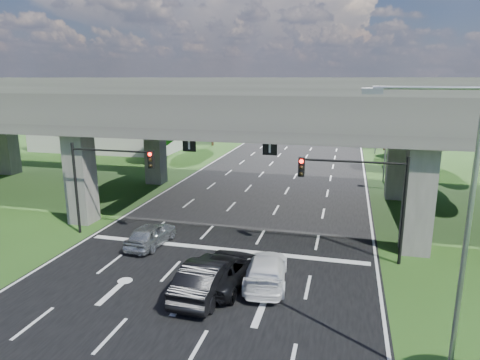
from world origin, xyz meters
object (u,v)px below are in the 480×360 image
at_px(streetlight_beyond, 375,110).
at_px(car_white, 266,270).
at_px(car_dark, 207,277).
at_px(streetlight_near, 454,220).
at_px(signal_left, 104,173).
at_px(car_trailing, 225,269).
at_px(streetlight_far, 383,122).
at_px(signal_right, 363,188).
at_px(car_silver, 151,235).

xyz_separation_m(streetlight_beyond, car_white, (-6.76, -40.12, -5.10)).
bearing_deg(car_dark, streetlight_near, 158.29).
xyz_separation_m(signal_left, car_trailing, (9.17, -4.53, -3.43)).
distance_m(streetlight_near, streetlight_far, 30.00).
distance_m(signal_right, streetlight_near, 10.33).
xyz_separation_m(streetlight_far, streetlight_beyond, (0.00, 16.00, 0.00)).
bearing_deg(car_white, car_dark, 28.18).
relative_size(signal_right, car_silver, 1.45).
bearing_deg(streetlight_far, streetlight_beyond, 90.00).
height_order(signal_left, streetlight_far, streetlight_far).
bearing_deg(car_white, signal_left, -26.73).
bearing_deg(streetlight_far, car_white, -105.66).
distance_m(signal_left, streetlight_near, 20.56).
bearing_deg(car_white, car_trailing, 6.46).
xyz_separation_m(signal_right, car_silver, (-12.18, -0.94, -3.45)).
height_order(car_dark, car_trailing, car_dark).
bearing_deg(signal_right, streetlight_near, -77.12).
bearing_deg(car_dark, car_white, -142.75).
xyz_separation_m(streetlight_near, car_white, (-6.76, 5.88, -5.10)).
distance_m(signal_right, car_silver, 12.70).
height_order(streetlight_near, car_silver, streetlight_near).
bearing_deg(car_trailing, streetlight_far, -103.63).
height_order(signal_left, car_silver, signal_left).
height_order(car_dark, car_white, car_dark).
height_order(signal_right, car_dark, signal_right).
bearing_deg(signal_right, car_dark, -140.28).
relative_size(signal_left, streetlight_near, 0.60).
distance_m(streetlight_beyond, car_dark, 43.16).
bearing_deg(signal_right, car_silver, -175.57).
bearing_deg(streetlight_beyond, car_trailing, -102.17).
bearing_deg(car_dark, streetlight_far, -107.36).
height_order(signal_right, streetlight_near, streetlight_near).
distance_m(streetlight_far, car_silver, 26.00).
distance_m(signal_right, car_dark, 9.67).
height_order(streetlight_near, car_trailing, streetlight_near).
distance_m(signal_left, car_trailing, 10.79).
distance_m(streetlight_beyond, car_trailing, 41.83).
xyz_separation_m(car_white, car_trailing, (-1.99, -0.47, 0.01)).
relative_size(signal_left, car_white, 1.22).
relative_size(streetlight_beyond, car_trailing, 1.92).
relative_size(signal_right, signal_left, 1.00).
relative_size(streetlight_far, car_trailing, 1.92).
distance_m(streetlight_near, car_trailing, 11.48).
bearing_deg(car_white, signal_right, -144.57).
relative_size(signal_right, streetlight_near, 0.60).
height_order(car_silver, car_dark, car_dark).
relative_size(streetlight_near, streetlight_far, 1.00).
xyz_separation_m(streetlight_beyond, car_silver, (-14.46, -37.00, -5.11)).
bearing_deg(streetlight_near, car_trailing, 148.26).
bearing_deg(signal_right, streetlight_far, 83.53).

